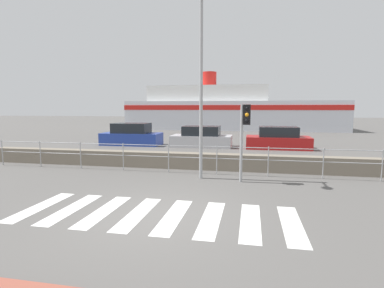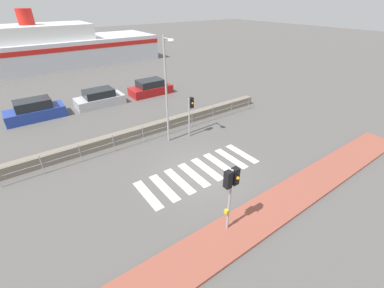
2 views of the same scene
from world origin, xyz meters
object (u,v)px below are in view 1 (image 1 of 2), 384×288
at_px(parked_car_blue, 132,136).
at_px(traffic_light_far, 245,126).
at_px(streetlamp, 200,68).
at_px(parked_car_red, 278,139).
at_px(ferry_boat, 228,111).
at_px(parked_car_silver, 202,138).

bearing_deg(parked_car_blue, traffic_light_far, -49.22).
distance_m(streetlamp, parked_car_red, 10.32).
distance_m(ferry_boat, parked_car_blue, 18.88).
xyz_separation_m(streetlamp, parked_car_blue, (-6.41, 9.13, -3.29)).
bearing_deg(streetlamp, parked_car_red, 69.21).
relative_size(streetlamp, parked_car_silver, 1.61).
bearing_deg(traffic_light_far, parked_car_red, 78.38).
bearing_deg(traffic_light_far, ferry_boat, 95.54).
bearing_deg(ferry_boat, parked_car_red, -75.86).
xyz_separation_m(traffic_light_far, parked_car_red, (1.90, 9.24, -1.38)).
relative_size(parked_car_blue, parked_car_silver, 1.03).
relative_size(traffic_light_far, parked_car_blue, 0.65).
height_order(parked_car_silver, parked_car_red, parked_car_red).
relative_size(ferry_boat, parked_car_blue, 6.15).
distance_m(streetlamp, parked_car_blue, 11.63).
relative_size(parked_car_silver, parked_car_red, 1.01).
bearing_deg(parked_car_red, ferry_boat, 104.14).
relative_size(parked_car_blue, parked_car_red, 1.04).
bearing_deg(ferry_boat, traffic_light_far, -84.46).
xyz_separation_m(ferry_boat, parked_car_blue, (-5.33, -18.05, -1.57)).
height_order(traffic_light_far, ferry_boat, ferry_boat).
xyz_separation_m(streetlamp, ferry_boat, (-1.08, 27.18, -1.72)).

